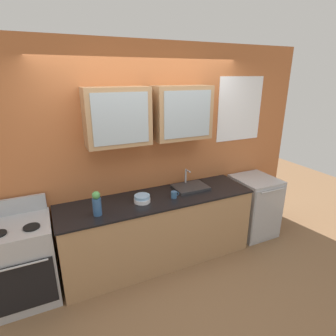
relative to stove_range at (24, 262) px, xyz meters
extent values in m
plane|color=brown|center=(1.54, 0.00, -0.45)|extent=(10.00, 10.00, 0.00)
cube|color=#B76638|center=(1.54, 0.38, 0.90)|extent=(4.64, 0.10, 2.70)
cube|color=#A87F56|center=(1.14, 0.18, 1.42)|extent=(0.72, 0.31, 0.64)
cube|color=#9EADB7|center=(1.14, 0.02, 1.42)|extent=(0.61, 0.01, 0.55)
cube|color=#A87F56|center=(1.94, 0.18, 1.42)|extent=(0.72, 0.31, 0.64)
cube|color=#9EADB7|center=(1.94, 0.02, 1.42)|extent=(0.61, 0.01, 0.55)
cube|color=white|center=(2.96, 0.33, 1.40)|extent=(0.74, 0.01, 0.89)
cube|color=#A87F56|center=(1.54, 0.00, -0.02)|extent=(2.39, 0.65, 0.86)
cube|color=black|center=(1.54, 0.00, 0.42)|extent=(2.42, 0.67, 0.02)
cube|color=#ADAFB5|center=(0.00, 0.00, -0.01)|extent=(0.62, 0.60, 0.88)
cube|color=black|center=(0.00, -0.31, -0.08)|extent=(0.57, 0.01, 0.53)
cylinder|color=#ADAFB5|center=(0.00, -0.34, 0.19)|extent=(0.50, 0.02, 0.02)
cube|color=#ADAFB5|center=(0.00, 0.28, 0.53)|extent=(0.59, 0.04, 0.18)
cylinder|color=black|center=(0.14, -0.11, 0.45)|extent=(0.16, 0.16, 0.02)
cube|color=#2D2D30|center=(2.05, 0.09, 0.45)|extent=(0.44, 0.33, 0.03)
cylinder|color=#ADAFB5|center=(2.05, 0.23, 0.56)|extent=(0.02, 0.02, 0.19)
cylinder|color=#ADAFB5|center=(2.05, 0.17, 0.66)|extent=(0.02, 0.12, 0.02)
cylinder|color=white|center=(1.33, -0.03, 0.46)|extent=(0.20, 0.20, 0.05)
cylinder|color=#8CB7E0|center=(1.33, -0.03, 0.50)|extent=(0.18, 0.18, 0.05)
cylinder|color=#33598C|center=(0.79, -0.12, 0.53)|extent=(0.09, 0.09, 0.19)
sphere|color=#4C994C|center=(0.79, -0.12, 0.67)|extent=(0.08, 0.08, 0.08)
cylinder|color=#38608C|center=(1.72, -0.08, 0.48)|extent=(0.07, 0.07, 0.08)
torus|color=#38608C|center=(1.76, -0.08, 0.48)|extent=(0.05, 0.01, 0.05)
cube|color=#ADAFB5|center=(3.10, 0.00, -0.01)|extent=(0.57, 0.62, 0.88)
cube|color=#ADAFB5|center=(3.10, -0.31, -0.01)|extent=(0.54, 0.01, 0.80)
cylinder|color=#ADAFB5|center=(3.10, -0.34, 0.38)|extent=(0.43, 0.02, 0.02)
camera|label=1|loc=(0.37, -2.80, 1.87)|focal=29.05mm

